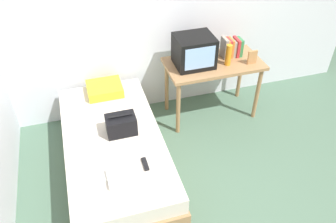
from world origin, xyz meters
The scene contains 13 objects.
ground_plane centered at (0.00, 0.00, 0.00)m, with size 8.00×8.00×0.00m, color #4C6B56.
wall_back centered at (0.00, 2.00, 1.30)m, with size 5.20×0.10×2.60m, color silver.
bed centered at (-0.90, 0.90, 0.25)m, with size 1.00×2.00×0.51m.
desk centered at (0.46, 1.54, 0.67)m, with size 1.16×0.60×0.77m.
tv centered at (0.20, 1.57, 0.95)m, with size 0.44×0.39×0.36m.
water_bottle centered at (0.59, 1.45, 0.90)m, with size 0.07×0.07×0.26m, color orange.
book_row centered at (0.71, 1.64, 0.88)m, with size 0.24×0.17×0.25m.
picture_frame centered at (0.87, 1.39, 0.85)m, with size 0.11×0.02×0.17m, color #B27F4C.
pillow centered at (-0.86, 1.67, 0.56)m, with size 0.40×0.35×0.11m, color yellow.
handbag centered at (-0.80, 0.93, 0.61)m, with size 0.30×0.20×0.23m.
magazine centered at (-0.99, 0.47, 0.51)m, with size 0.21×0.29×0.01m, color white.
remote_dark centered at (-0.67, 0.42, 0.52)m, with size 0.04×0.16×0.02m, color black.
folded_towel centered at (-0.90, 0.32, 0.53)m, with size 0.28×0.22×0.05m, color white.
Camera 1 is at (-1.10, -1.72, 2.89)m, focal length 36.83 mm.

